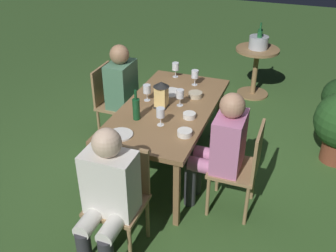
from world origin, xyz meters
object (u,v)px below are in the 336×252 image
wine_glass_b (176,67)px  bowl_salad (195,95)px  plate_a (120,135)px  wine_glass_d (180,95)px  chair_side_left_a (112,100)px  person_in_cream (107,195)px  wine_glass_c (147,90)px  person_in_green (127,90)px  wine_glass_a (160,113)px  chair_side_right_b (242,165)px  ice_bucket (259,41)px  dining_table (168,112)px  wine_glass_e (195,75)px  green_bottle_on_table (136,108)px  plate_b (170,93)px  lantern_centerpiece (161,93)px  side_table (256,64)px  bowl_bread (185,133)px  chair_head_far (120,194)px  bowl_olives (189,115)px  person_in_pink (221,146)px

wine_glass_b → bowl_salad: bearing=40.8°
plate_a → wine_glass_d: bearing=156.6°
chair_side_left_a → person_in_cream: (1.65, 0.82, 0.15)m
wine_glass_c → wine_glass_b: bearing=173.9°
person_in_green → wine_glass_a: bearing=43.2°
chair_side_right_b → wine_glass_c: (-0.43, -1.06, 0.36)m
chair_side_left_a → ice_bucket: size_ratio=2.53×
dining_table → wine_glass_e: bearing=170.7°
green_bottle_on_table → plate_b: 0.63m
lantern_centerpiece → dining_table: bearing=111.8°
chair_side_left_a → person_in_green: bearing=90.0°
green_bottle_on_table → wine_glass_a: green_bottle_on_table is taller
side_table → bowl_salad: bearing=-11.2°
person_in_cream → ice_bucket: 3.41m
bowl_bread → wine_glass_d: bearing=-157.1°
lantern_centerpiece → wine_glass_e: (-0.60, 0.15, -0.03)m
wine_glass_e → green_bottle_on_table: bearing=-17.3°
chair_head_far → green_bottle_on_table: 0.85m
chair_side_right_b → wine_glass_c: bearing=-112.0°
plate_a → plate_b: (-0.92, 0.12, 0.00)m
green_bottle_on_table → plate_a: bearing=-2.7°
plate_a → bowl_salad: bowl_salad is taller
lantern_centerpiece → chair_side_right_b: bearing=68.3°
person_in_green → ice_bucket: size_ratio=3.35×
wine_glass_c → person_in_green: bearing=-129.8°
chair_side_left_a → green_bottle_on_table: (0.70, 0.63, 0.35)m
wine_glass_e → ice_bucket: 1.58m
plate_b → side_table: 1.93m
person_in_green → plate_a: person_in_green is taller
bowl_bread → person_in_green: bearing=-131.1°
person_in_cream → plate_a: 0.68m
chair_side_left_a → bowl_salad: bearing=85.6°
chair_side_left_a → wine_glass_d: bearing=71.5°
wine_glass_a → side_table: size_ratio=0.24×
wine_glass_b → wine_glass_d: size_ratio=1.00×
chair_side_left_a → wine_glass_d: size_ratio=5.15×
chair_side_right_b → bowl_bread: chair_side_right_b is taller
chair_side_left_a → wine_glass_b: size_ratio=5.15×
person_in_green → chair_head_far: bearing=23.3°
person_in_cream → bowl_olives: 1.17m
person_in_green → wine_glass_a: person_in_green is taller
green_bottle_on_table → person_in_cream: bearing=11.2°
wine_glass_a → side_table: bearing=168.8°
chair_side_left_a → plate_b: bearing=83.6°
dining_table → wine_glass_d: 0.21m
chair_head_far → wine_glass_a: size_ratio=5.15×
wine_glass_e → side_table: 1.63m
person_in_pink → plate_b: size_ratio=4.67×
bowl_bread → side_table: 2.57m
person_in_cream → plate_b: bearing=-177.0°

